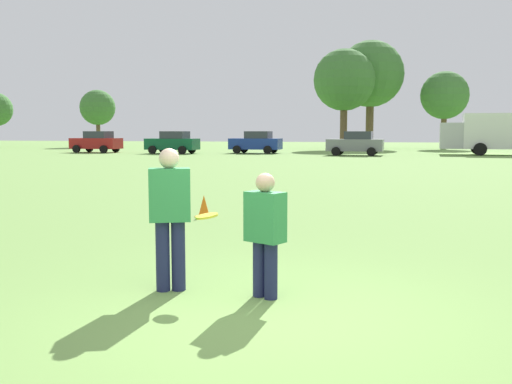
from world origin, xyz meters
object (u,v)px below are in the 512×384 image
(parked_car_near_left, at_px, (97,142))
(parked_car_center, at_px, (256,142))
(traffic_cone, at_px, (204,206))
(parked_car_mid_left, at_px, (173,142))
(box_truck, at_px, (501,132))
(parked_car_mid_right, at_px, (356,143))
(player_thrower, at_px, (170,211))
(player_defender, at_px, (265,229))
(frisbee, at_px, (207,216))

(parked_car_near_left, distance_m, parked_car_center, 13.76)
(traffic_cone, height_order, parked_car_mid_left, parked_car_mid_left)
(box_truck, bearing_deg, parked_car_near_left, -176.44)
(traffic_cone, distance_m, parked_car_center, 35.50)
(traffic_cone, bearing_deg, box_truck, 70.81)
(parked_car_mid_left, relative_size, parked_car_mid_right, 1.00)
(player_thrower, xyz_separation_m, player_defender, (1.14, -0.04, -0.16))
(traffic_cone, relative_size, parked_car_near_left, 0.11)
(parked_car_mid_left, relative_size, box_truck, 0.50)
(parked_car_mid_left, bearing_deg, parked_car_center, 19.01)
(frisbee, height_order, box_truck, box_truck)
(parked_car_mid_left, height_order, parked_car_center, same)
(player_defender, distance_m, parked_car_mid_right, 38.21)
(parked_car_near_left, bearing_deg, player_defender, -59.58)
(player_defender, bearing_deg, parked_car_mid_right, 91.54)
(parked_car_mid_left, height_order, parked_car_mid_right, same)
(parked_car_mid_left, bearing_deg, parked_car_near_left, 173.52)
(player_defender, xyz_separation_m, parked_car_near_left, (-22.99, 39.15, 0.14))
(parked_car_center, bearing_deg, parked_car_mid_right, -15.95)
(player_defender, height_order, parked_car_center, parked_car_center)
(player_thrower, distance_m, box_truck, 42.59)
(traffic_cone, relative_size, box_truck, 0.06)
(parked_car_mid_left, height_order, box_truck, box_truck)
(player_defender, height_order, box_truck, box_truck)
(frisbee, distance_m, box_truck, 42.36)
(player_thrower, height_order, player_defender, player_thrower)
(traffic_cone, height_order, parked_car_mid_right, parked_car_mid_right)
(parked_car_mid_right, bearing_deg, parked_car_center, 164.05)
(frisbee, bearing_deg, player_thrower, -162.28)
(player_defender, height_order, parked_car_mid_right, parked_car_mid_right)
(player_thrower, xyz_separation_m, box_truck, (10.93, 41.16, 0.81))
(parked_car_mid_right, relative_size, box_truck, 0.50)
(player_defender, distance_m, traffic_cone, 6.28)
(player_thrower, distance_m, frisbee, 0.43)
(parked_car_center, bearing_deg, box_truck, 1.91)
(parked_car_mid_left, bearing_deg, traffic_cone, -67.98)
(frisbee, bearing_deg, parked_car_mid_left, 111.49)
(parked_car_mid_right, bearing_deg, player_defender, -88.46)
(player_thrower, bearing_deg, parked_car_near_left, 119.19)
(player_thrower, relative_size, traffic_cone, 3.49)
(parked_car_center, relative_size, parked_car_mid_right, 1.00)
(frisbee, distance_m, parked_car_mid_left, 41.01)
(player_thrower, height_order, traffic_cone, player_thrower)
(player_thrower, height_order, box_truck, box_truck)
(parked_car_near_left, height_order, parked_car_center, same)
(parked_car_center, distance_m, parked_car_mid_right, 8.61)
(traffic_cone, bearing_deg, parked_car_near_left, 121.41)
(frisbee, bearing_deg, parked_car_near_left, 119.72)
(parked_car_mid_left, relative_size, parked_car_center, 1.00)
(player_defender, relative_size, parked_car_near_left, 0.33)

